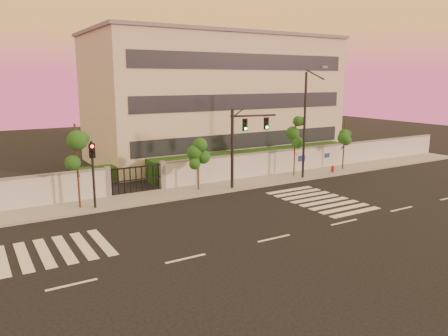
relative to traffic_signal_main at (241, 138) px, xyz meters
The scene contains 14 objects.
ground 11.14m from the traffic_signal_main, 113.71° to the right, with size 120.00×120.00×0.00m, color black.
sidewalk 5.67m from the traffic_signal_main, 168.03° to the left, with size 60.00×3.00×0.15m, color gray.
perimeter_wall 5.46m from the traffic_signal_main, 149.81° to the left, with size 60.00×0.36×2.20m.
hedge_row 6.65m from the traffic_signal_main, 120.74° to the left, with size 41.00×4.25×1.80m.
institutional_building 13.49m from the traffic_signal_main, 68.89° to the left, with size 24.40×12.40×12.25m.
road_markings 9.05m from the traffic_signal_main, 134.76° to the right, with size 57.00×7.62×0.02m.
street_tree_c 11.53m from the traffic_signal_main, behind, with size 1.59×1.26×5.36m.
street_tree_d 3.36m from the traffic_signal_main, 165.27° to the left, with size 1.38×1.10×3.77m.
street_tree_e 5.96m from the traffic_signal_main, ahead, with size 1.37×1.09×4.99m.
street_tree_f 11.40m from the traffic_signal_main, ahead, with size 1.46×1.16×4.56m.
traffic_signal_main is the anchor object (origin of this frame).
traffic_signal_secondary 10.78m from the traffic_signal_main, behind, with size 0.34×0.33×4.31m.
streetlight_east 6.10m from the traffic_signal_main, ahead, with size 0.53×2.15×8.94m.
fire_hydrant 10.09m from the traffic_signal_main, ahead, with size 0.30×0.28×0.75m.
Camera 1 is at (-13.03, -16.80, 7.99)m, focal length 35.00 mm.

